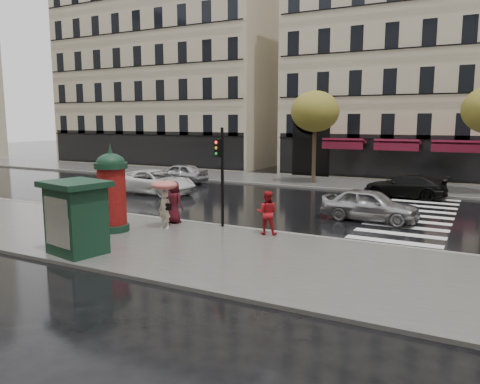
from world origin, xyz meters
The scene contains 19 objects.
ground centered at (0.00, 0.00, 0.00)m, with size 160.00×160.00×0.00m, color black.
near_sidewalk centered at (0.00, -0.50, 0.06)m, with size 90.00×7.00×0.12m, color #474744.
far_sidewalk centered at (0.00, 19.00, 0.06)m, with size 90.00×6.00×0.12m, color #474744.
near_kerb centered at (0.00, 3.00, 0.07)m, with size 90.00×0.25×0.14m, color slate.
far_kerb centered at (0.00, 16.00, 0.07)m, with size 90.00×0.25×0.14m, color slate.
zebra_crossing centered at (6.00, 9.60, 0.01)m, with size 3.60×11.75×0.01m, color silver.
bldg_far_corner centered at (6.00, 30.00, 11.31)m, with size 26.00×14.00×22.90m.
bldg_far_left centered at (-22.00, 30.00, 11.31)m, with size 24.00×14.00×22.90m.
tree_far_left centered at (-2.00, 18.00, 5.17)m, with size 3.40×3.40×6.64m.
woman_umbrella centered at (-2.74, 1.38, 1.48)m, with size 1.08×1.08×2.07m.
woman_red centered at (1.45, 2.40, 0.99)m, with size 0.84×0.66×1.73m, color #B0151C.
man_burgundy centered at (-3.03, 2.40, 1.04)m, with size 0.90×0.59×1.84m, color #420D15.
morris_column centered at (-4.34, 0.02, 1.83)m, with size 1.33×1.33×3.57m.
traffic_light centered at (-0.83, 2.72, 2.64)m, with size 0.31×0.41×4.16m.
newsstand centered at (-3.12, -3.00, 1.39)m, with size 2.34×2.08×2.46m.
car_silver centered at (4.37, 7.37, 0.75)m, with size 1.76×4.38×1.49m, color #9A9A9F.
car_white centered at (-9.41, 9.18, 0.76)m, with size 2.51×5.44×1.51m, color white.
car_black centered at (4.75, 15.00, 0.69)m, with size 1.93×4.75×1.38m, color black.
car_far_silver centered at (-10.98, 14.13, 0.73)m, with size 1.71×4.26×1.45m, color #B0B0B5.
Camera 1 is at (8.91, -14.02, 4.57)m, focal length 35.00 mm.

